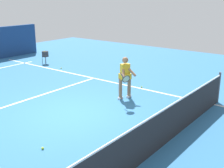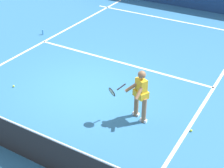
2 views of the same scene
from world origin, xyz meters
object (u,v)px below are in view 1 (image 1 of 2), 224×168
(tennis_ball_near, at_px, (142,87))
(tennis_ball_far, at_px, (43,148))
(ball_hopper, at_px, (45,54))
(tennis_player, at_px, (125,76))
(tennis_ball_mid, at_px, (61,68))

(tennis_ball_near, bearing_deg, tennis_ball_far, 7.67)
(tennis_ball_near, xyz_separation_m, ball_hopper, (-0.52, -6.62, 0.51))
(tennis_player, bearing_deg, tennis_ball_near, -172.01)
(tennis_player, xyz_separation_m, ball_hopper, (-2.01, -6.83, -0.30))
(tennis_ball_near, bearing_deg, ball_hopper, -94.49)
(tennis_ball_near, distance_m, ball_hopper, 6.66)
(tennis_ball_mid, relative_size, tennis_ball_far, 1.00)
(tennis_player, bearing_deg, tennis_ball_far, 7.55)
(tennis_player, xyz_separation_m, tennis_ball_mid, (-1.73, -5.28, -0.81))
(tennis_ball_far, bearing_deg, tennis_player, -172.45)
(tennis_ball_mid, xyz_separation_m, tennis_ball_far, (6.04, 5.85, 0.00))
(tennis_ball_near, height_order, tennis_ball_far, same)
(tennis_ball_near, xyz_separation_m, tennis_ball_mid, (-0.24, -5.07, 0.00))
(tennis_player, xyz_separation_m, tennis_ball_near, (-1.49, -0.21, -0.81))
(tennis_player, height_order, tennis_ball_far, tennis_player)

